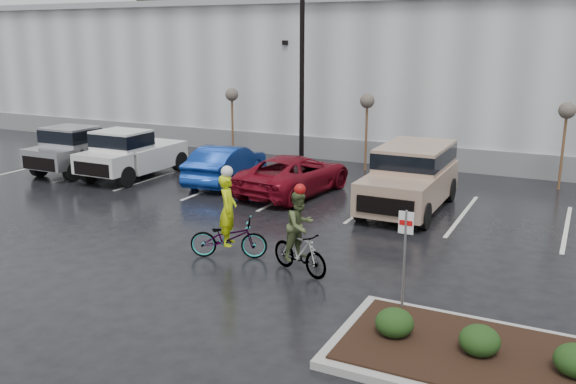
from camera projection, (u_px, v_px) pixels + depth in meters
The scene contains 20 objects.
ground at pixel (235, 285), 13.74m from camera, with size 120.00×120.00×0.00m, color black.
warehouse at pixel (452, 72), 31.91m from camera, with size 60.50×15.50×7.20m.
wooded_ridge at pixel (508, 67), 52.03m from camera, with size 80.00×25.00×6.00m, color #233616.
lamppost at pixel (302, 31), 24.47m from camera, with size 0.50×1.00×9.22m.
sapling_west at pixel (232, 98), 27.80m from camera, with size 0.60×0.60×3.20m.
sapling_mid at pixel (367, 105), 24.99m from camera, with size 0.60×0.60×3.20m.
sapling_east at pixel (567, 115), 21.75m from camera, with size 0.60×0.60×3.20m.
curb_island at pixel (574, 379), 9.83m from camera, with size 8.00×3.00×0.15m, color gray.
mulch_bed at pixel (574, 374), 9.80m from camera, with size 7.60×2.60×0.04m, color black.
shrub_a at pixel (394, 323), 11.04m from camera, with size 0.70×0.70×0.52m, color black.
shrub_b at pixel (480, 341), 10.39m from camera, with size 0.70×0.70×0.52m, color black.
shrub_c at pixel (576, 361), 9.74m from camera, with size 0.70×0.70×0.52m, color black.
fire_lane_sign at pixel (405, 249), 11.92m from camera, with size 0.30×0.05×2.20m.
pickup_silver at pixel (88, 147), 25.42m from camera, with size 2.10×5.20×1.96m, color #A1A2A8, non-canonical shape.
pickup_white at pixel (138, 152), 24.43m from camera, with size 2.10×5.20×1.96m, color silver, non-canonical shape.
car_blue at pixel (226, 164), 23.28m from camera, with size 1.55×4.46×1.47m, color navy.
car_red at pixel (294, 174), 21.67m from camera, with size 2.33×5.04×1.40m, color maroon.
suv_tan at pixel (409, 179), 19.51m from camera, with size 2.20×5.10×2.06m, color tan, non-canonical shape.
cyclist_hivis at pixel (228, 230), 15.33m from camera, with size 2.08×1.37×2.38m.
cyclist_olive at pixel (300, 241), 14.28m from camera, with size 1.74×1.05×2.18m.
Camera 1 is at (6.78, -10.91, 5.44)m, focal length 38.00 mm.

